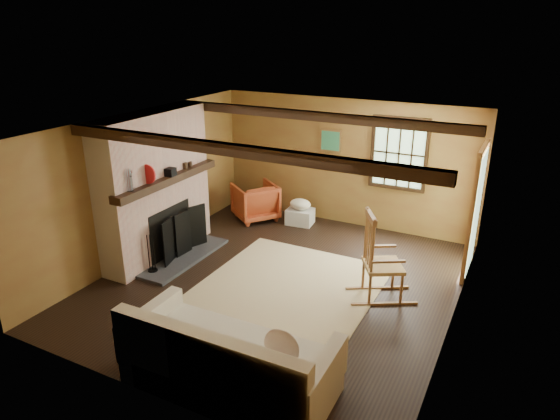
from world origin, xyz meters
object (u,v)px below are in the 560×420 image
Objects in this scene: laundry_basket at (300,216)px; armchair at (255,201)px; fireplace at (157,192)px; rocking_chair at (380,263)px; sofa at (228,364)px.

armchair is at bearing -170.34° from laundry_basket.
fireplace is 2.90m from laundry_basket.
fireplace is 3.01× the size of armchair.
rocking_chair is 2.59× the size of laundry_basket.
armchair reaches higher than laundry_basket.
laundry_basket is at bearing 136.95° from armchair.
rocking_chair is 2.95m from laundry_basket.
laundry_basket is (1.52, 2.28, -0.95)m from fireplace.
fireplace is 2.33m from armchair.
rocking_chair is at bearing 96.53° from armchair.
sofa reaches higher than armchair.
laundry_basket is 0.63× the size of armchair.
rocking_chair is at bearing 71.18° from sofa.
sofa is at bearing 131.74° from rocking_chair.
rocking_chair reaches higher than armchair.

